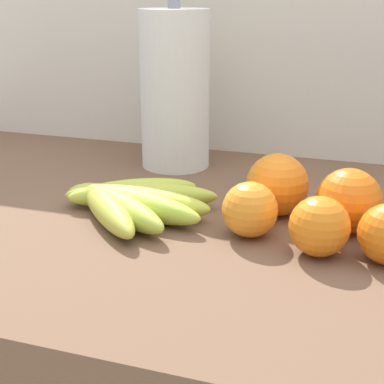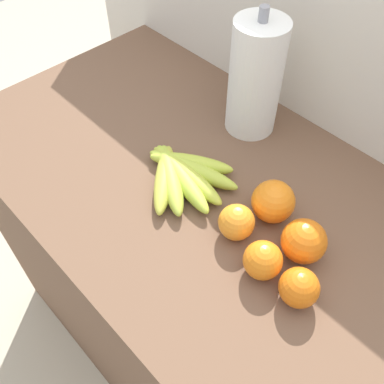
{
  "view_description": "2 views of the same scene",
  "coord_description": "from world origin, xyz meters",
  "px_view_note": "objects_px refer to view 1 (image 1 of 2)",
  "views": [
    {
      "loc": [
        0.09,
        -0.67,
        1.14
      ],
      "look_at": [
        -0.12,
        -0.02,
        0.9
      ],
      "focal_mm": 53.02,
      "sensor_mm": 36.0,
      "label": 1
    },
    {
      "loc": [
        0.24,
        -0.42,
        1.53
      ],
      "look_at": [
        -0.15,
        -0.05,
        0.89
      ],
      "focal_mm": 40.21,
      "sensor_mm": 36.0,
      "label": 2
    }
  ],
  "objects_px": {
    "orange_right": "(319,226)",
    "paper_towel_roll": "(175,90)",
    "orange_front": "(349,201)",
    "banana_bunch": "(129,201)",
    "orange_back_right": "(277,185)",
    "orange_far_right": "(250,210)"
  },
  "relations": [
    {
      "from": "orange_right",
      "to": "paper_towel_roll",
      "type": "bearing_deg",
      "value": 134.44
    },
    {
      "from": "orange_right",
      "to": "orange_front",
      "type": "bearing_deg",
      "value": 71.32
    },
    {
      "from": "banana_bunch",
      "to": "orange_back_right",
      "type": "xyz_separation_m",
      "value": [
        0.19,
        0.06,
        0.02
      ]
    },
    {
      "from": "orange_front",
      "to": "orange_far_right",
      "type": "bearing_deg",
      "value": -155.4
    },
    {
      "from": "banana_bunch",
      "to": "orange_back_right",
      "type": "relative_size",
      "value": 2.6
    },
    {
      "from": "orange_far_right",
      "to": "paper_towel_roll",
      "type": "bearing_deg",
      "value": 126.64
    },
    {
      "from": "banana_bunch",
      "to": "orange_right",
      "type": "bearing_deg",
      "value": -9.66
    },
    {
      "from": "banana_bunch",
      "to": "orange_far_right",
      "type": "relative_size",
      "value": 3.16
    },
    {
      "from": "orange_far_right",
      "to": "orange_back_right",
      "type": "relative_size",
      "value": 0.82
    },
    {
      "from": "banana_bunch",
      "to": "orange_back_right",
      "type": "distance_m",
      "value": 0.2
    },
    {
      "from": "orange_back_right",
      "to": "paper_towel_roll",
      "type": "height_order",
      "value": "paper_towel_roll"
    },
    {
      "from": "banana_bunch",
      "to": "orange_far_right",
      "type": "xyz_separation_m",
      "value": [
        0.17,
        -0.02,
        0.01
      ]
    },
    {
      "from": "orange_far_right",
      "to": "orange_back_right",
      "type": "bearing_deg",
      "value": 77.29
    },
    {
      "from": "orange_front",
      "to": "orange_right",
      "type": "height_order",
      "value": "orange_front"
    },
    {
      "from": "orange_front",
      "to": "orange_right",
      "type": "relative_size",
      "value": 1.17
    },
    {
      "from": "orange_front",
      "to": "paper_towel_roll",
      "type": "relative_size",
      "value": 0.28
    },
    {
      "from": "banana_bunch",
      "to": "paper_towel_roll",
      "type": "height_order",
      "value": "paper_towel_roll"
    },
    {
      "from": "orange_back_right",
      "to": "banana_bunch",
      "type": "bearing_deg",
      "value": -160.88
    },
    {
      "from": "paper_towel_roll",
      "to": "banana_bunch",
      "type": "bearing_deg",
      "value": -85.67
    },
    {
      "from": "orange_right",
      "to": "orange_back_right",
      "type": "bearing_deg",
      "value": 121.98
    },
    {
      "from": "orange_front",
      "to": "banana_bunch",
      "type": "bearing_deg",
      "value": -172.9
    },
    {
      "from": "banana_bunch",
      "to": "orange_far_right",
      "type": "height_order",
      "value": "orange_far_right"
    }
  ]
}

